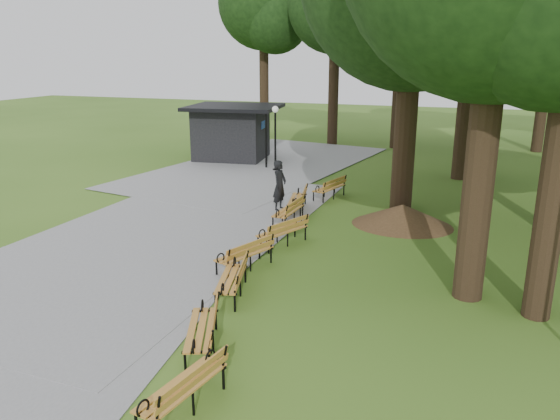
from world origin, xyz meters
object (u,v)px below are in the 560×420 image
(lawn_tree_4, at_px, (476,2))
(bench_0, at_px, (182,387))
(bench_3, at_px, (244,254))
(dirt_mound, at_px, (402,215))
(kiosk, at_px, (231,132))
(lamp_post, at_px, (275,125))
(bench_5, at_px, (288,211))
(bench_2, at_px, (231,279))
(bench_7, at_px, (329,188))
(bench_4, at_px, (282,231))
(bench_6, at_px, (297,199))
(person, at_px, (280,186))
(bench_1, at_px, (201,330))

(lawn_tree_4, bearing_deg, bench_0, -100.69)
(bench_3, bearing_deg, dirt_mound, 168.76)
(kiosk, xyz_separation_m, lamp_post, (3.34, -2.14, 0.81))
(bench_5, bearing_deg, bench_2, 8.88)
(dirt_mound, distance_m, bench_7, 4.13)
(bench_3, xyz_separation_m, bench_7, (0.29, 7.97, 0.00))
(kiosk, bearing_deg, bench_3, -71.50)
(bench_3, bearing_deg, bench_4, -166.62)
(dirt_mound, bearing_deg, bench_3, -123.05)
(lamp_post, height_order, bench_3, lamp_post)
(dirt_mound, relative_size, bench_6, 1.50)
(bench_2, bearing_deg, bench_7, 165.81)
(bench_7, height_order, lawn_tree_4, lawn_tree_4)
(bench_0, relative_size, bench_4, 1.00)
(person, height_order, lamp_post, lamp_post)
(person, relative_size, bench_4, 0.99)
(lamp_post, relative_size, bench_7, 1.68)
(dirt_mound, distance_m, bench_5, 3.87)
(dirt_mound, height_order, bench_7, bench_7)
(bench_3, relative_size, bench_4, 1.00)
(bench_3, bearing_deg, bench_7, -160.25)
(bench_5, bearing_deg, bench_4, 17.38)
(kiosk, distance_m, bench_4, 14.26)
(lamp_post, xyz_separation_m, bench_4, (3.89, -10.10, -1.85))
(bench_5, height_order, lawn_tree_4, lawn_tree_4)
(dirt_mound, distance_m, bench_3, 6.44)
(bench_3, height_order, lawn_tree_4, lawn_tree_4)
(bench_3, xyz_separation_m, bench_4, (0.32, 2.17, 0.00))
(kiosk, height_order, bench_4, kiosk)
(person, relative_size, bench_7, 0.99)
(dirt_mound, xyz_separation_m, bench_7, (-3.22, 2.58, 0.07))
(bench_3, bearing_deg, bench_2, 34.08)
(bench_6, bearing_deg, person, -90.00)
(kiosk, xyz_separation_m, bench_7, (7.19, -6.45, -1.04))
(person, height_order, bench_2, person)
(bench_3, bearing_deg, lamp_post, -141.98)
(bench_2, bearing_deg, bench_1, -3.67)
(kiosk, relative_size, bench_7, 2.48)
(bench_6, bearing_deg, kiosk, -153.62)
(bench_7, bearing_deg, bench_1, 18.65)
(bench_0, height_order, bench_3, same)
(lawn_tree_4, bearing_deg, bench_2, -107.33)
(person, relative_size, bench_1, 0.99)
(bench_4, relative_size, bench_5, 1.00)
(bench_2, distance_m, bench_4, 3.83)
(person, bearing_deg, bench_7, -23.29)
(lamp_post, height_order, bench_5, lamp_post)
(person, bearing_deg, bench_6, -72.00)
(bench_2, height_order, bench_5, same)
(bench_7, xyz_separation_m, lawn_tree_4, (4.81, 5.56, 7.30))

